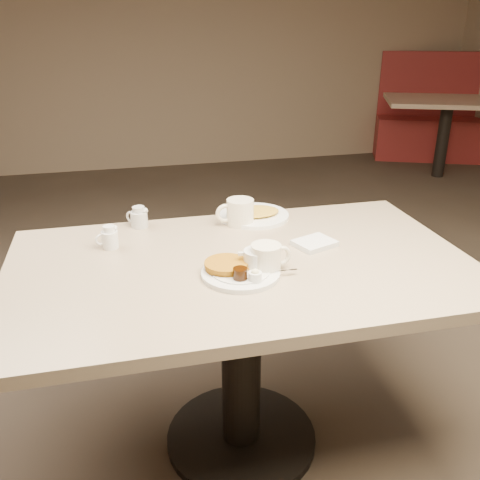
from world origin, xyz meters
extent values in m
cube|color=#4C3F33|center=(0.00, 0.00, -0.01)|extent=(7.00, 8.00, 0.02)
cube|color=#9E876B|center=(0.00, 4.01, 1.40)|extent=(7.00, 0.02, 2.80)
cube|color=tan|center=(0.00, 0.00, 0.73)|extent=(1.50, 0.90, 0.04)
cylinder|color=black|center=(0.00, 0.00, 0.38)|extent=(0.14, 0.14, 0.69)
cylinder|color=black|center=(0.00, 0.00, 0.01)|extent=(0.56, 0.56, 0.03)
cylinder|color=silver|center=(-0.02, -0.09, 0.76)|extent=(0.28, 0.28, 0.01)
cylinder|color=silver|center=(-0.02, -0.09, 0.77)|extent=(0.21, 0.21, 0.00)
cylinder|color=#955F0E|center=(-0.06, -0.06, 0.77)|extent=(0.16, 0.16, 0.01)
cylinder|color=#955F0E|center=(-0.06, -0.07, 0.78)|extent=(0.16, 0.16, 0.01)
cylinder|color=silver|center=(0.03, -0.07, 0.79)|extent=(0.10, 0.10, 0.05)
cube|color=silver|center=(-0.02, -0.06, 0.81)|extent=(0.02, 0.01, 0.01)
cube|color=silver|center=(0.08, -0.08, 0.81)|extent=(0.02, 0.01, 0.01)
ellipsoid|color=white|center=(0.02, -0.07, 0.81)|extent=(0.04, 0.04, 0.03)
ellipsoid|color=white|center=(0.04, -0.08, 0.81)|extent=(0.04, 0.04, 0.02)
cylinder|color=black|center=(-0.04, -0.15, 0.78)|extent=(0.05, 0.05, 0.04)
cylinder|color=silver|center=(0.00, -0.16, 0.78)|extent=(0.05, 0.05, 0.03)
ellipsoid|color=beige|center=(0.00, -0.16, 0.79)|extent=(0.03, 0.03, 0.02)
cube|color=silver|center=(0.10, -0.12, 0.77)|extent=(0.10, 0.01, 0.00)
ellipsoid|color=silver|center=(0.05, -0.11, 0.77)|extent=(0.03, 0.03, 0.01)
cylinder|color=silver|center=(0.06, -0.08, 0.80)|extent=(0.11, 0.11, 0.09)
cylinder|color=#28241E|center=(0.06, -0.08, 0.83)|extent=(0.08, 0.08, 0.01)
torus|color=silver|center=(0.11, -0.08, 0.80)|extent=(0.07, 0.02, 0.07)
cube|color=silver|center=(0.28, 0.07, 0.76)|extent=(0.16, 0.15, 0.02)
cylinder|color=#F2E9CA|center=(0.07, 0.32, 0.80)|extent=(0.10, 0.10, 0.10)
torus|color=#F2E9CA|center=(0.02, 0.32, 0.80)|extent=(0.08, 0.02, 0.08)
cylinder|color=silver|center=(-0.41, 0.22, 0.78)|extent=(0.06, 0.06, 0.06)
cylinder|color=silver|center=(-0.41, 0.22, 0.82)|extent=(0.05, 0.05, 0.02)
cone|color=silver|center=(-0.39, 0.22, 0.82)|extent=(0.02, 0.02, 0.02)
torus|color=silver|center=(-0.44, 0.21, 0.79)|extent=(0.04, 0.02, 0.04)
cylinder|color=#BBBBB7|center=(-0.30, 0.39, 0.78)|extent=(0.07, 0.07, 0.06)
cylinder|color=#BBBBB7|center=(-0.30, 0.39, 0.82)|extent=(0.05, 0.05, 0.02)
cone|color=#BBBBB7|center=(-0.28, 0.38, 0.82)|extent=(0.03, 0.03, 0.02)
torus|color=#BBBBB7|center=(-0.33, 0.41, 0.79)|extent=(0.04, 0.03, 0.05)
cylinder|color=white|center=(0.14, 0.38, 0.76)|extent=(0.28, 0.28, 0.01)
ellipsoid|color=gold|center=(0.14, 0.38, 0.78)|extent=(0.20, 0.14, 0.02)
cube|color=maroon|center=(3.00, 3.64, 0.23)|extent=(1.21, 0.82, 0.45)
cube|color=maroon|center=(3.07, 3.81, 0.67)|extent=(1.09, 0.53, 0.90)
cube|color=#C7AA8B|center=(2.73, 2.98, 0.73)|extent=(1.33, 1.12, 0.04)
cylinder|color=black|center=(2.73, 2.98, 0.35)|extent=(0.15, 0.15, 0.71)
camera|label=1|loc=(-0.36, -1.50, 1.49)|focal=39.42mm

